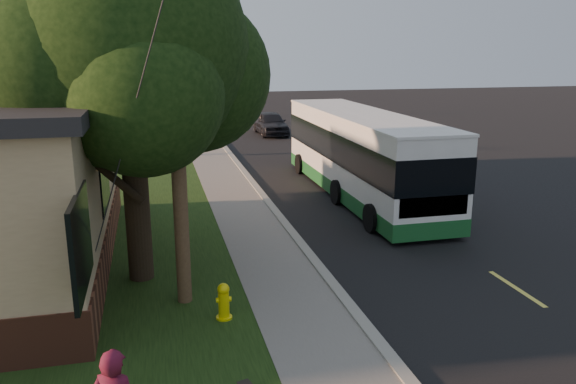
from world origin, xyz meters
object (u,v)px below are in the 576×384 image
object	(u,v)px
utility_pole	(174,82)
bare_tree_far	(161,97)
distant_car	(271,123)
traffic_signal	(206,76)
transit_bus	(361,152)
leafy_tree	(128,52)
bare_tree_near	(157,114)
fire_hydrant	(224,301)

from	to	relation	value
utility_pole	bare_tree_far	world-z (taller)	utility_pole
utility_pole	distant_car	size ratio (longest dim) A/B	2.16
bare_tree_far	traffic_signal	bearing A→B (deg)	48.81
transit_bus	leafy_tree	bearing A→B (deg)	-142.12
utility_pole	bare_tree_far	distance (m)	29.13
traffic_signal	distant_car	distance (m)	10.54
utility_pole	bare_tree_near	world-z (taller)	utility_pole
fire_hydrant	leafy_tree	distance (m)	5.65
bare_tree_near	leafy_tree	bearing A→B (deg)	-92.50
fire_hydrant	bare_tree_far	world-z (taller)	bare_tree_far
fire_hydrant	bare_tree_near	bearing A→B (deg)	92.86
fire_hydrant	bare_tree_near	xyz separation A→B (m)	(-0.90, 18.00, 1.72)
fire_hydrant	distant_car	world-z (taller)	distant_car
bare_tree_far	transit_bus	bearing A→B (deg)	-73.09
utility_pole	transit_bus	size ratio (longest dim) A/B	0.81
leafy_tree	bare_tree_far	xyz separation A→B (m)	(1.17, 27.35, -3.16)
leafy_tree	distant_car	bearing A→B (deg)	70.44
fire_hydrant	bare_tree_far	size ratio (longest dim) A/B	0.18
fire_hydrant	leafy_tree	xyz separation A→B (m)	(-1.57, 2.65, 4.73)
fire_hydrant	leafy_tree	world-z (taller)	leafy_tree
distant_car	bare_tree_near	bearing A→B (deg)	-138.94
distant_car	fire_hydrant	bearing A→B (deg)	-104.61
utility_pole	traffic_signal	distance (m)	33.26
leafy_tree	bare_tree_near	xyz separation A→B (m)	(0.67, 15.35, -3.02)
bare_tree_near	transit_bus	world-z (taller)	bare_tree_near
bare_tree_near	traffic_signal	xyz separation A→B (m)	(4.00, 16.00, 1.01)
fire_hydrant	distant_car	bearing A→B (deg)	75.89
bare_tree_far	fire_hydrant	bearing A→B (deg)	-89.24
leafy_tree	distant_car	world-z (taller)	leafy_tree
fire_hydrant	transit_bus	bearing A→B (deg)	54.70
fire_hydrant	distant_car	size ratio (longest dim) A/B	0.18
bare_tree_near	traffic_signal	bearing A→B (deg)	75.96
bare_tree_near	transit_bus	xyz separation A→B (m)	(7.00, -9.38, -0.53)
bare_tree_near	bare_tree_far	bearing A→B (deg)	87.61
bare_tree_far	distant_car	bearing A→B (deg)	-41.87
leafy_tree	bare_tree_far	world-z (taller)	leafy_tree
utility_pole	leafy_tree	size ratio (longest dim) A/B	1.16
utility_pole	leafy_tree	world-z (taller)	utility_pole
utility_pole	distant_car	world-z (taller)	utility_pole
traffic_signal	distant_car	bearing A→B (deg)	-73.09
fire_hydrant	traffic_signal	xyz separation A→B (m)	(3.10, 34.00, 2.73)
leafy_tree	bare_tree_far	size ratio (longest dim) A/B	1.94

